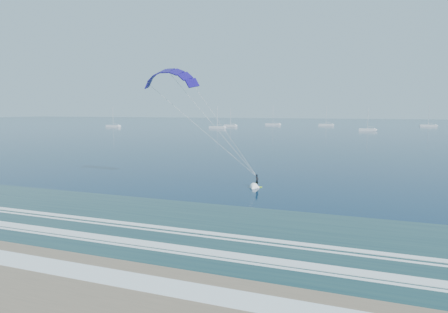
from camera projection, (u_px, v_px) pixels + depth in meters
ground at (1, 255)px, 27.40m from camera, size 900.00×900.00×0.00m
kitesurfer_rig at (211, 122)px, 50.56m from camera, size 16.51×6.02×16.25m
sailboat_0 at (113, 126)px, 229.27m from camera, size 8.75×2.40×11.89m
sailboat_1 at (231, 126)px, 236.50m from camera, size 7.48×2.40×10.43m
sailboat_2 at (273, 124)px, 257.83m from camera, size 9.60×2.40×12.82m
sailboat_3 at (367, 130)px, 187.69m from camera, size 7.49×2.40×10.56m
sailboat_4 at (428, 126)px, 235.62m from camera, size 9.10×2.40×12.33m
sailboat_7 at (326, 125)px, 249.45m from camera, size 8.79×2.40×12.37m
sailboat_8 at (217, 127)px, 214.00m from camera, size 8.97×2.40×12.07m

